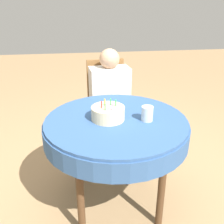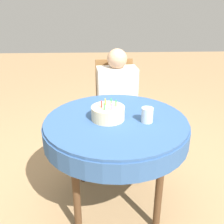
{
  "view_description": "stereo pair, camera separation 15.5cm",
  "coord_description": "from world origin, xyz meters",
  "views": [
    {
      "loc": [
        -0.25,
        -1.6,
        1.5
      ],
      "look_at": [
        -0.03,
        0.0,
        0.78
      ],
      "focal_mm": 42.0,
      "sensor_mm": 36.0,
      "label": 1
    },
    {
      "loc": [
        -0.1,
        -1.62,
        1.5
      ],
      "look_at": [
        -0.03,
        0.0,
        0.78
      ],
      "focal_mm": 42.0,
      "sensor_mm": 36.0,
      "label": 2
    }
  ],
  "objects": [
    {
      "name": "ground_plane",
      "position": [
        0.0,
        0.0,
        0.0
      ],
      "size": [
        12.0,
        12.0,
        0.0
      ],
      "primitive_type": "plane",
      "color": "#A37F56"
    },
    {
      "name": "drinking_glass",
      "position": [
        0.21,
        -0.05,
        0.77
      ],
      "size": [
        0.08,
        0.08,
        0.1
      ],
      "color": "silver",
      "rests_on": "dining_table"
    },
    {
      "name": "person",
      "position": [
        0.05,
        0.7,
        0.64
      ],
      "size": [
        0.39,
        0.33,
        1.07
      ],
      "rotation": [
        0.0,
        0.0,
        0.1
      ],
      "color": "tan",
      "rests_on": "ground_plane"
    },
    {
      "name": "chair",
      "position": [
        0.04,
        0.8,
        0.49
      ],
      "size": [
        0.45,
        0.45,
        0.93
      ],
      "rotation": [
        0.0,
        0.0,
        0.1
      ],
      "color": "brown",
      "rests_on": "ground_plane"
    },
    {
      "name": "dining_table",
      "position": [
        0.0,
        0.0,
        0.63
      ],
      "size": [
        1.0,
        1.0,
        0.72
      ],
      "color": "#335689",
      "rests_on": "ground_plane"
    },
    {
      "name": "birthday_cake",
      "position": [
        -0.05,
        0.01,
        0.77
      ],
      "size": [
        0.23,
        0.23,
        0.14
      ],
      "color": "beige",
      "rests_on": "dining_table"
    }
  ]
}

